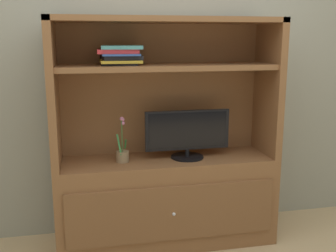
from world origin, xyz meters
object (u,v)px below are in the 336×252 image
Objects in this scene: potted_plant at (122,153)px; magazine_stack at (120,55)px; media_console at (166,175)px; tv_monitor at (187,134)px.

magazine_stack is (0.00, 0.02, 0.68)m from potted_plant.
media_console is 5.09× the size of magazine_stack.
tv_monitor is 0.48m from potted_plant.
tv_monitor is at bearing -2.59° from magazine_stack.
media_console is 5.10× the size of potted_plant.
tv_monitor is at bearing 0.17° from potted_plant.
potted_plant is 0.68m from magazine_stack.
magazine_stack reaches higher than potted_plant.
media_console is 0.35m from tv_monitor.
magazine_stack is at bearing 83.43° from potted_plant.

